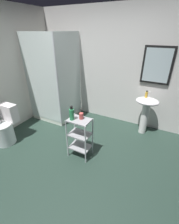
% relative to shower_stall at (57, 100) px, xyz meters
% --- Properties ---
extents(ground_plane, '(4.20, 4.20, 0.02)m').
position_rel_shower_stall_xyz_m(ground_plane, '(1.20, -1.23, -0.47)').
color(ground_plane, '#24372E').
extents(wall_back, '(4.20, 0.14, 2.50)m').
position_rel_shower_stall_xyz_m(wall_back, '(1.21, 0.62, 0.79)').
color(wall_back, silver).
rests_on(wall_back, ground_plane).
extents(shower_stall, '(0.92, 0.92, 2.00)m').
position_rel_shower_stall_xyz_m(shower_stall, '(0.00, 0.00, 0.00)').
color(shower_stall, white).
rests_on(shower_stall, ground_plane).
extents(pedestal_sink, '(0.46, 0.37, 0.81)m').
position_rel_shower_stall_xyz_m(pedestal_sink, '(2.08, 0.29, 0.12)').
color(pedestal_sink, white).
rests_on(pedestal_sink, ground_plane).
extents(sink_faucet, '(0.03, 0.03, 0.10)m').
position_rel_shower_stall_xyz_m(sink_faucet, '(2.08, 0.41, 0.40)').
color(sink_faucet, silver).
rests_on(sink_faucet, pedestal_sink).
extents(toilet, '(0.37, 0.49, 0.76)m').
position_rel_shower_stall_xyz_m(toilet, '(-0.28, -1.30, -0.15)').
color(toilet, white).
rests_on(toilet, ground_plane).
extents(storage_cart, '(0.38, 0.28, 0.74)m').
position_rel_shower_stall_xyz_m(storage_cart, '(1.22, -0.96, -0.03)').
color(storage_cart, silver).
rests_on(storage_cart, ground_plane).
extents(hand_soap_bottle, '(0.05, 0.05, 0.14)m').
position_rel_shower_stall_xyz_m(hand_soap_bottle, '(2.03, 0.32, 0.41)').
color(hand_soap_bottle, gold).
rests_on(hand_soap_bottle, pedestal_sink).
extents(body_wash_bottle_green, '(0.08, 0.08, 0.24)m').
position_rel_shower_stall_xyz_m(body_wash_bottle_green, '(1.11, -1.01, 0.38)').
color(body_wash_bottle_green, '#2F9255').
rests_on(body_wash_bottle_green, storage_cart).
extents(rinse_cup, '(0.07, 0.07, 0.10)m').
position_rel_shower_stall_xyz_m(rinse_cup, '(1.24, -0.92, 0.33)').
color(rinse_cup, '#B24742').
rests_on(rinse_cup, storage_cart).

